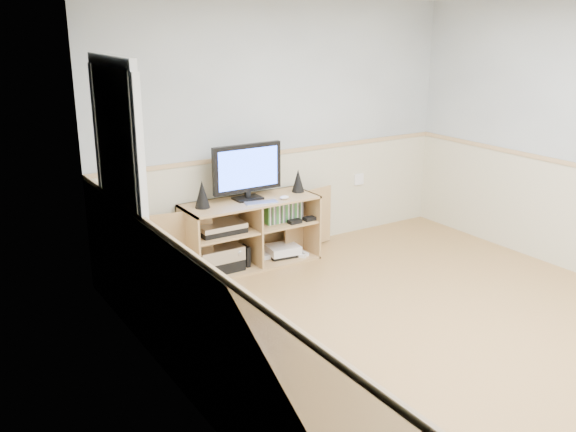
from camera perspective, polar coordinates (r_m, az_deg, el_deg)
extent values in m
cube|color=tan|center=(5.20, 12.74, -9.90)|extent=(4.00, 4.50, 0.02)
cube|color=silver|center=(3.64, -8.98, -0.19)|extent=(0.02, 4.50, 2.50)
cube|color=silver|center=(6.51, -0.68, 7.75)|extent=(4.00, 0.02, 2.50)
cube|color=beige|center=(6.66, -0.58, 1.35)|extent=(4.00, 0.01, 1.00)
cube|color=tan|center=(6.53, -0.56, 5.73)|extent=(4.00, 0.02, 0.04)
cube|color=silver|center=(4.90, -14.64, 0.96)|extent=(0.03, 0.82, 2.00)
cube|color=tan|center=(6.35, -3.27, -4.17)|extent=(1.33, 0.50, 0.02)
cube|color=tan|center=(6.14, -3.37, 1.30)|extent=(1.33, 0.50, 0.02)
cube|color=tan|center=(5.97, -8.82, -2.55)|extent=(0.02, 0.50, 0.65)
cube|color=tan|center=(6.56, 1.67, -0.50)|extent=(0.02, 0.50, 0.65)
cube|color=tan|center=(6.44, -4.36, -0.90)|extent=(1.33, 0.02, 0.65)
cube|color=tan|center=(6.24, -3.32, -1.48)|extent=(0.02, 0.48, 0.61)
cube|color=tan|center=(6.08, -6.07, -1.52)|extent=(0.63, 0.46, 0.02)
cube|color=tan|center=(6.38, -0.73, -0.50)|extent=(0.63, 0.46, 0.02)
cube|color=tan|center=(6.00, -9.64, -2.47)|extent=(0.64, 0.13, 0.61)
cube|color=tan|center=(6.65, 1.82, -0.26)|extent=(0.64, 0.13, 0.61)
cube|color=black|center=(6.18, -3.60, 1.59)|extent=(0.27, 0.18, 0.02)
cube|color=black|center=(6.17, -3.61, 1.95)|extent=(0.05, 0.04, 0.06)
cube|color=black|center=(6.11, -3.66, 4.29)|extent=(0.71, 0.05, 0.46)
cube|color=blue|center=(6.08, -3.53, 4.24)|extent=(0.63, 0.01, 0.38)
cone|color=black|center=(5.91, -7.64, 1.93)|extent=(0.14, 0.14, 0.26)
cone|color=black|center=(6.41, 0.90, 3.16)|extent=(0.13, 0.13, 0.23)
cube|color=silver|center=(6.04, -2.38, 1.20)|extent=(0.33, 0.19, 0.01)
ellipsoid|color=white|center=(6.17, -0.33, 1.66)|extent=(0.10, 0.07, 0.04)
cube|color=black|center=(6.17, -6.31, -4.27)|extent=(0.44, 0.33, 0.11)
cube|color=silver|center=(6.12, -6.35, -3.22)|extent=(0.44, 0.33, 0.13)
cube|color=black|center=(6.07, -6.08, -1.21)|extent=(0.44, 0.31, 0.05)
cube|color=silver|center=(6.05, -6.09, -0.78)|extent=(0.44, 0.31, 0.05)
cube|color=black|center=(6.23, -3.81, -3.54)|extent=(0.04, 0.14, 0.20)
cube|color=white|center=(6.47, -1.61, -3.42)|extent=(0.23, 0.18, 0.05)
cube|color=black|center=(6.49, -0.47, -3.42)|extent=(0.33, 0.27, 0.03)
cube|color=white|center=(6.47, -0.47, -2.96)|extent=(0.34, 0.29, 0.08)
cube|color=white|center=(6.53, 1.40, -3.30)|extent=(0.04, 0.14, 0.03)
cube|color=white|center=(6.64, 0.49, -2.92)|extent=(0.09, 0.15, 0.03)
cube|color=#3F8C3F|center=(6.34, -0.48, 0.39)|extent=(0.40, 0.14, 0.19)
cube|color=white|center=(7.18, 6.29, 3.26)|extent=(0.12, 0.03, 0.12)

